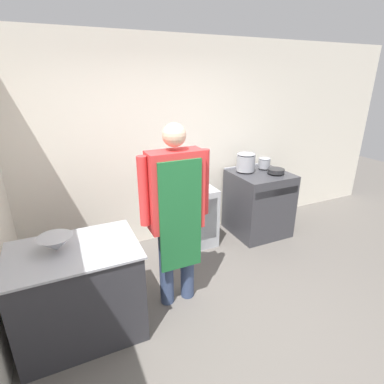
# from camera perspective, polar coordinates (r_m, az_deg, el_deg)

# --- Properties ---
(ground_plane) EXTENTS (14.00, 14.00, 0.00)m
(ground_plane) POSITION_cam_1_polar(r_m,az_deg,el_deg) (3.03, 8.44, -25.78)
(ground_plane) COLOR #5B5651
(wall_back) EXTENTS (8.00, 0.05, 2.70)m
(wall_back) POSITION_cam_1_polar(r_m,az_deg,el_deg) (4.02, -6.60, 8.72)
(wall_back) COLOR silver
(wall_back) RESTS_ON ground_plane
(prep_counter) EXTENTS (1.06, 0.73, 0.87)m
(prep_counter) POSITION_cam_1_polar(r_m,az_deg,el_deg) (2.94, -20.63, -17.44)
(prep_counter) COLOR #2D2D33
(prep_counter) RESTS_ON ground_plane
(stove) EXTENTS (0.77, 0.77, 0.95)m
(stove) POSITION_cam_1_polar(r_m,az_deg,el_deg) (4.52, 12.50, -2.03)
(stove) COLOR #38383D
(stove) RESTS_ON ground_plane
(fridge_unit) EXTENTS (0.64, 0.58, 0.82)m
(fridge_unit) POSITION_cam_1_polar(r_m,az_deg,el_deg) (4.14, -0.48, -4.59)
(fridge_unit) COLOR #A8ADB2
(fridge_unit) RESTS_ON ground_plane
(person_cook) EXTENTS (0.69, 0.24, 1.84)m
(person_cook) POSITION_cam_1_polar(r_m,az_deg,el_deg) (2.81, -3.07, -2.87)
(person_cook) COLOR #38476B
(person_cook) RESTS_ON ground_plane
(mixing_bowl) EXTENTS (0.28, 0.28, 0.13)m
(mixing_bowl) POSITION_cam_1_polar(r_m,az_deg,el_deg) (2.71, -24.56, -8.91)
(mixing_bowl) COLOR #9EA0A8
(mixing_bowl) RESTS_ON prep_counter
(stock_pot) EXTENTS (0.26, 0.26, 0.26)m
(stock_pot) POSITION_cam_1_polar(r_m,az_deg,el_deg) (4.33, 10.21, 5.73)
(stock_pot) COLOR #9EA0A8
(stock_pot) RESTS_ON stove
(saute_pan) EXTENTS (0.23, 0.23, 0.06)m
(saute_pan) POSITION_cam_1_polar(r_m,az_deg,el_deg) (4.35, 15.70, 3.91)
(saute_pan) COLOR #262628
(saute_pan) RESTS_ON stove
(sauce_pot) EXTENTS (0.17, 0.17, 0.16)m
(sauce_pot) POSITION_cam_1_polar(r_m,az_deg,el_deg) (4.53, 13.61, 5.46)
(sauce_pot) COLOR #9EA0A8
(sauce_pot) RESTS_ON stove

